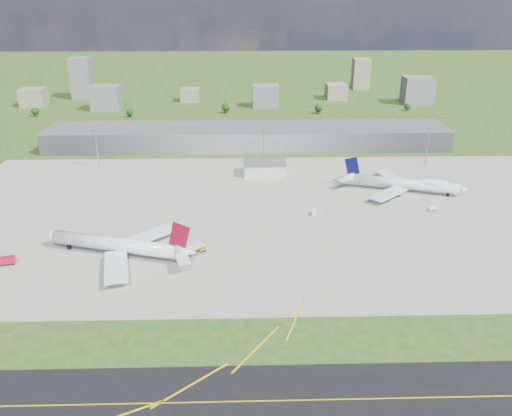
{
  "coord_description": "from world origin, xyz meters",
  "views": [
    {
      "loc": [
        -3.77,
        -204.49,
        107.92
      ],
      "look_at": [
        2.46,
        24.51,
        9.0
      ],
      "focal_mm": 35.0,
      "sensor_mm": 36.0,
      "label": 1
    }
  ],
  "objects_px": {
    "tug_yellow": "(202,250)",
    "crash_tender": "(7,261)",
    "airliner_blue_quad": "(405,184)",
    "van_white_near": "(314,213)",
    "airliner_red_twin": "(120,246)",
    "van_white_far": "(432,209)"
  },
  "relations": [
    {
      "from": "airliner_red_twin",
      "to": "van_white_far",
      "type": "bearing_deg",
      "value": -146.99
    },
    {
      "from": "airliner_blue_quad",
      "to": "van_white_near",
      "type": "bearing_deg",
      "value": -133.17
    },
    {
      "from": "crash_tender",
      "to": "airliner_blue_quad",
      "type": "bearing_deg",
      "value": 7.38
    },
    {
      "from": "airliner_red_twin",
      "to": "van_white_near",
      "type": "relative_size",
      "value": 13.0
    },
    {
      "from": "crash_tender",
      "to": "van_white_near",
      "type": "distance_m",
      "value": 148.01
    },
    {
      "from": "airliner_red_twin",
      "to": "airliner_blue_quad",
      "type": "distance_m",
      "value": 166.91
    },
    {
      "from": "airliner_blue_quad",
      "to": "tug_yellow",
      "type": "bearing_deg",
      "value": -130.03
    },
    {
      "from": "crash_tender",
      "to": "tug_yellow",
      "type": "distance_m",
      "value": 83.86
    },
    {
      "from": "tug_yellow",
      "to": "crash_tender",
      "type": "bearing_deg",
      "value": 150.27
    },
    {
      "from": "airliner_red_twin",
      "to": "airliner_blue_quad",
      "type": "height_order",
      "value": "airliner_red_twin"
    },
    {
      "from": "airliner_blue_quad",
      "to": "crash_tender",
      "type": "relative_size",
      "value": 9.81
    },
    {
      "from": "airliner_red_twin",
      "to": "airliner_blue_quad",
      "type": "xyz_separation_m",
      "value": [
        149.58,
        74.07,
        -0.1
      ]
    },
    {
      "from": "airliner_blue_quad",
      "to": "van_white_near",
      "type": "height_order",
      "value": "airliner_blue_quad"
    },
    {
      "from": "airliner_blue_quad",
      "to": "crash_tender",
      "type": "distance_m",
      "value": 212.94
    },
    {
      "from": "airliner_red_twin",
      "to": "van_white_far",
      "type": "distance_m",
      "value": 163.01
    },
    {
      "from": "crash_tender",
      "to": "van_white_far",
      "type": "distance_m",
      "value": 210.53
    },
    {
      "from": "van_white_near",
      "to": "airliner_blue_quad",
      "type": "bearing_deg",
      "value": -48.78
    },
    {
      "from": "airliner_red_twin",
      "to": "crash_tender",
      "type": "relative_size",
      "value": 9.98
    },
    {
      "from": "airliner_red_twin",
      "to": "tug_yellow",
      "type": "distance_m",
      "value": 36.08
    },
    {
      "from": "van_white_near",
      "to": "van_white_far",
      "type": "relative_size",
      "value": 1.21
    },
    {
      "from": "airliner_red_twin",
      "to": "van_white_near",
      "type": "height_order",
      "value": "airliner_red_twin"
    },
    {
      "from": "crash_tender",
      "to": "tug_yellow",
      "type": "bearing_deg",
      "value": -8.32
    }
  ]
}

